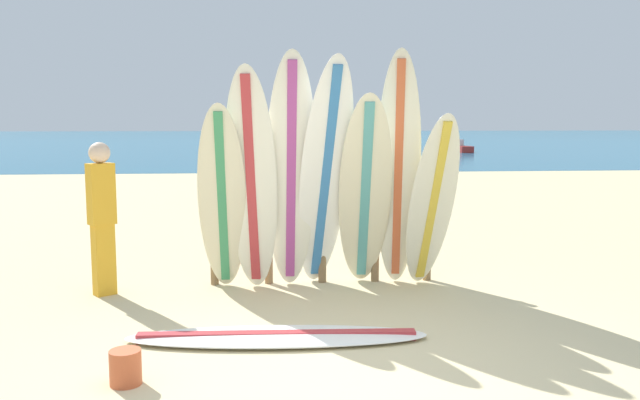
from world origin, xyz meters
The scene contains 14 objects.
ground_plane centered at (0.00, 0.00, 0.00)m, with size 120.00×120.00×0.00m, color beige.
ocean_water centered at (0.00, 58.00, 0.00)m, with size 120.00×80.00×0.01m, color #196B93.
surfboard_rack centered at (0.04, 2.77, 0.68)m, with size 2.51×0.09×1.15m.
surfboard_leaning_far_left centered at (-1.05, 2.40, 1.00)m, with size 0.52×0.74×2.01m.
surfboard_leaning_left centered at (-0.74, 2.37, 1.19)m, with size 0.63×0.73×2.38m.
surfboard_leaning_center_left centered at (-0.33, 2.39, 1.26)m, with size 0.55×0.76×2.53m.
surfboard_leaning_center centered at (0.03, 2.38, 1.24)m, with size 0.71×1.10×2.48m.
surfboard_leaning_center_right centered at (0.46, 2.40, 1.05)m, with size 0.61×0.95×2.11m.
surfboard_leaning_right centered at (0.81, 2.41, 1.27)m, with size 0.59×0.83×2.55m.
surfboard_leaning_far_right centered at (1.17, 2.33, 0.95)m, with size 0.63×0.83×1.91m.
surfboard_lying_on_sand centered at (-0.51, 0.85, 0.04)m, with size 2.54×0.69×0.08m.
beachgoer_standing centered at (-2.29, 2.44, 0.88)m, with size 0.30×0.28×1.60m.
small_boat_offshore centered at (10.21, 31.82, 0.26)m, with size 1.24×3.13×0.71m.
sand_bucket centered at (-1.58, 0.03, 0.12)m, with size 0.22×0.22×0.24m, color #CC5933.
Camera 1 is at (-0.61, -4.42, 1.83)m, focal length 36.67 mm.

